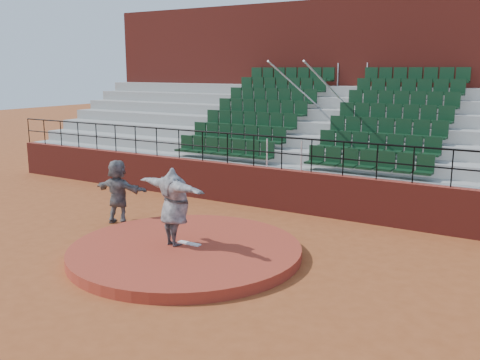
{
  "coord_description": "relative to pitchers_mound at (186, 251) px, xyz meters",
  "views": [
    {
      "loc": [
        7.37,
        -9.67,
        4.37
      ],
      "look_at": [
        0.0,
        2.5,
        1.4
      ],
      "focal_mm": 40.0,
      "sensor_mm": 36.0,
      "label": 1
    }
  ],
  "objects": [
    {
      "name": "pitchers_mound",
      "position": [
        0.0,
        0.0,
        0.0
      ],
      "size": [
        5.5,
        5.5,
        0.25
      ],
      "primitive_type": "cylinder",
      "color": "#A33724",
      "rests_on": "ground"
    },
    {
      "name": "seating_deck",
      "position": [
        0.0,
        8.64,
        1.33
      ],
      "size": [
        24.0,
        5.97,
        4.63
      ],
      "color": "#979892",
      "rests_on": "ground"
    },
    {
      "name": "ground",
      "position": [
        0.0,
        0.0,
        -0.12
      ],
      "size": [
        90.0,
        90.0,
        0.0
      ],
      "primitive_type": "plane",
      "color": "#974922",
      "rests_on": "ground"
    },
    {
      "name": "pitcher",
      "position": [
        -0.26,
        -0.07,
        1.06
      ],
      "size": [
        2.39,
        1.16,
        1.87
      ],
      "primitive_type": "imported",
      "rotation": [
        0.0,
        0.0,
        2.9
      ],
      "color": "black",
      "rests_on": "pitchers_mound"
    },
    {
      "name": "fielder",
      "position": [
        -3.3,
        1.23,
        0.8
      ],
      "size": [
        1.76,
        0.7,
        1.86
      ],
      "primitive_type": "imported",
      "rotation": [
        0.0,
        0.0,
        3.23
      ],
      "color": "black",
      "rests_on": "ground"
    },
    {
      "name": "boundary_wall",
      "position": [
        0.0,
        5.0,
        0.53
      ],
      "size": [
        24.0,
        0.3,
        1.3
      ],
      "primitive_type": "cube",
      "color": "maroon",
      "rests_on": "ground"
    },
    {
      "name": "press_box_facade",
      "position": [
        0.0,
        12.6,
        3.43
      ],
      "size": [
        24.0,
        3.0,
        7.1
      ],
      "primitive_type": "cube",
      "color": "maroon",
      "rests_on": "ground"
    },
    {
      "name": "wall_railing",
      "position": [
        0.0,
        5.0,
        1.9
      ],
      "size": [
        24.04,
        0.05,
        1.03
      ],
      "color": "black",
      "rests_on": "boundary_wall"
    },
    {
      "name": "pitching_rubber",
      "position": [
        0.0,
        0.15,
        0.14
      ],
      "size": [
        0.6,
        0.15,
        0.03
      ],
      "primitive_type": "cube",
      "color": "white",
      "rests_on": "pitchers_mound"
    }
  ]
}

